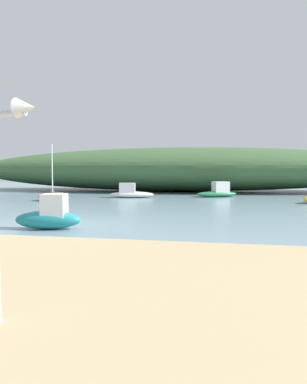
% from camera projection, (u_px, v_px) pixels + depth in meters
% --- Properties ---
extents(ground_plane, '(120.00, 120.00, 0.00)m').
position_uv_depth(ground_plane, '(61.00, 224.00, 13.52)').
color(ground_plane, '#7A99A8').
extents(distant_hill, '(50.52, 13.57, 5.03)m').
position_uv_depth(distant_hill, '(173.00, 169.00, 38.65)').
color(distant_hill, '#3D6038').
rests_on(distant_hill, ground).
extents(motorboat_far_right, '(2.55, 1.22, 1.31)m').
position_uv_depth(motorboat_far_right, '(50.00, 216.00, 12.25)').
color(motorboat_far_right, teal).
rests_on(motorboat_far_right, ground).
extents(motorboat_outer_mooring, '(3.87, 2.68, 1.35)m').
position_uv_depth(motorboat_outer_mooring, '(218.00, 192.00, 28.75)').
color(motorboat_outer_mooring, '#287A4C').
rests_on(motorboat_outer_mooring, ground).
extents(motorboat_off_point, '(3.89, 1.79, 1.25)m').
position_uv_depth(motorboat_off_point, '(130.00, 193.00, 27.96)').
color(motorboat_off_point, white).
rests_on(motorboat_off_point, ground).
extents(sailboat_west_reach, '(3.90, 3.16, 4.20)m').
position_uv_depth(sailboat_west_reach, '(53.00, 197.00, 24.18)').
color(sailboat_west_reach, orange).
rests_on(sailboat_west_reach, ground).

